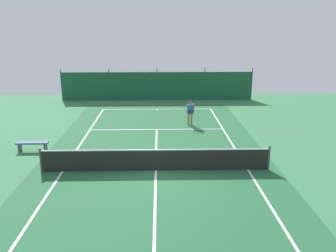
% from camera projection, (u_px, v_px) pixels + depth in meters
% --- Properties ---
extents(ground_plane, '(36.00, 36.00, 0.00)m').
position_uv_depth(ground_plane, '(156.00, 171.00, 15.69)').
color(ground_plane, '#387A4C').
extents(court_surface, '(11.02, 26.60, 0.01)m').
position_uv_depth(court_surface, '(156.00, 171.00, 15.69)').
color(court_surface, '#236038').
rests_on(court_surface, ground).
extents(tennis_net, '(10.12, 0.10, 1.10)m').
position_uv_depth(tennis_net, '(156.00, 160.00, 15.55)').
color(tennis_net, black).
rests_on(tennis_net, ground).
extents(back_fence, '(16.30, 0.98, 2.70)m').
position_uv_depth(back_fence, '(157.00, 91.00, 30.76)').
color(back_fence, '#195138').
rests_on(back_fence, ground).
extents(tennis_player, '(0.68, 0.78, 1.64)m').
position_uv_depth(tennis_player, '(190.00, 111.00, 22.55)').
color(tennis_player, '#9E7051').
rests_on(tennis_player, ground).
extents(tennis_ball_near_player, '(0.07, 0.07, 0.07)m').
position_uv_depth(tennis_ball_near_player, '(150.00, 134.00, 20.90)').
color(tennis_ball_near_player, '#CCDB33').
rests_on(tennis_ball_near_player, ground).
extents(parked_car, '(2.21, 4.30, 1.68)m').
position_uv_depth(parked_car, '(138.00, 85.00, 32.92)').
color(parked_car, navy).
rests_on(parked_car, ground).
extents(courtside_bench, '(1.60, 0.40, 0.49)m').
position_uv_depth(courtside_bench, '(32.00, 144.00, 18.03)').
color(courtside_bench, '#335184').
rests_on(courtside_bench, ground).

